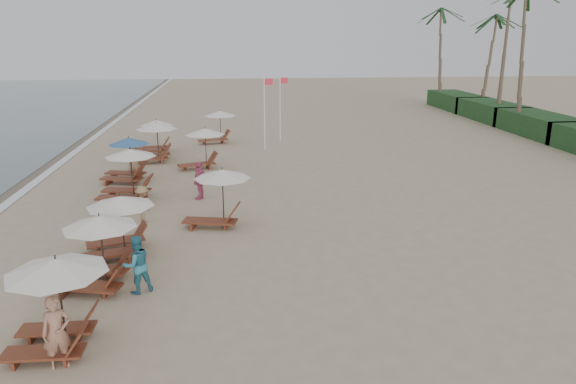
{
  "coord_description": "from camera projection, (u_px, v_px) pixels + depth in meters",
  "views": [
    {
      "loc": [
        -1.18,
        -14.79,
        7.17
      ],
      "look_at": [
        1.0,
        4.77,
        1.3
      ],
      "focal_mm": 32.58,
      "sensor_mm": 36.0,
      "label": 1
    }
  ],
  "objects": [
    {
      "name": "ground",
      "position": [
        273.0,
        276.0,
        16.26
      ],
      "size": [
        160.0,
        160.0,
        0.0
      ],
      "primitive_type": "plane",
      "color": "tan",
      "rests_on": "ground"
    },
    {
      "name": "foam_line",
      "position": [
        19.0,
        195.0,
        24.59
      ],
      "size": [
        0.5,
        140.0,
        0.02
      ],
      "primitive_type": "cube",
      "color": "white",
      "rests_on": "ground"
    },
    {
      "name": "lounger_station_0",
      "position": [
        52.0,
        302.0,
        12.14
      ],
      "size": [
        2.52,
        2.34,
        2.33
      ],
      "color": "brown",
      "rests_on": "ground"
    },
    {
      "name": "lounger_station_1",
      "position": [
        94.0,
        253.0,
        15.37
      ],
      "size": [
        2.6,
        2.32,
        2.2
      ],
      "color": "brown",
      "rests_on": "ground"
    },
    {
      "name": "lounger_station_2",
      "position": [
        115.0,
        226.0,
        17.62
      ],
      "size": [
        2.63,
        2.4,
        2.07
      ],
      "color": "brown",
      "rests_on": "ground"
    },
    {
      "name": "lounger_station_3",
      "position": [
        126.0,
        178.0,
        23.55
      ],
      "size": [
        2.79,
        2.41,
        2.38
      ],
      "color": "brown",
      "rests_on": "ground"
    },
    {
      "name": "lounger_station_4",
      "position": [
        125.0,
        162.0,
        26.72
      ],
      "size": [
        2.61,
        2.49,
        2.27
      ],
      "color": "brown",
      "rests_on": "ground"
    },
    {
      "name": "lounger_station_5",
      "position": [
        154.0,
        142.0,
        30.97
      ],
      "size": [
        2.75,
        2.41,
        2.28
      ],
      "color": "brown",
      "rests_on": "ground"
    },
    {
      "name": "lounger_station_6",
      "position": [
        154.0,
        137.0,
        33.29
      ],
      "size": [
        2.49,
        2.05,
        2.11
      ],
      "color": "brown",
      "rests_on": "ground"
    },
    {
      "name": "inland_station_0",
      "position": [
        216.0,
        194.0,
        20.27
      ],
      "size": [
        2.82,
        2.24,
        2.22
      ],
      "color": "brown",
      "rests_on": "ground"
    },
    {
      "name": "inland_station_1",
      "position": [
        201.0,
        145.0,
        29.29
      ],
      "size": [
        2.83,
        2.24,
        2.22
      ],
      "color": "brown",
      "rests_on": "ground"
    },
    {
      "name": "inland_station_2",
      "position": [
        217.0,
        124.0,
        36.24
      ],
      "size": [
        2.8,
        2.24,
        2.22
      ],
      "color": "brown",
      "rests_on": "ground"
    },
    {
      "name": "beachgoer_near",
      "position": [
        57.0,
        333.0,
        11.59
      ],
      "size": [
        0.74,
        0.61,
        1.73
      ],
      "primitive_type": "imported",
      "rotation": [
        0.0,
        0.0,
        0.36
      ],
      "color": "#A27058",
      "rests_on": "ground"
    },
    {
      "name": "beachgoer_mid_a",
      "position": [
        137.0,
        264.0,
        15.03
      ],
      "size": [
        1.06,
        0.99,
        1.74
      ],
      "primitive_type": "imported",
      "rotation": [
        0.0,
        0.0,
        3.66
      ],
      "color": "teal",
      "rests_on": "ground"
    },
    {
      "name": "beachgoer_mid_b",
      "position": [
        143.0,
        204.0,
        20.78
      ],
      "size": [
        1.04,
        1.12,
        1.51
      ],
      "primitive_type": "imported",
      "rotation": [
        0.0,
        0.0,
        2.22
      ],
      "color": "#99764E",
      "rests_on": "ground"
    },
    {
      "name": "beachgoer_far_a",
      "position": [
        200.0,
        180.0,
        23.77
      ],
      "size": [
        0.8,
        1.12,
        1.76
      ],
      "primitive_type": "imported",
      "rotation": [
        0.0,
        0.0,
        4.31
      ],
      "color": "#C34E74",
      "rests_on": "ground"
    },
    {
      "name": "beachgoer_far_b",
      "position": [
        134.0,
        157.0,
        28.39
      ],
      "size": [
        0.97,
        1.03,
        1.77
      ],
      "primitive_type": "imported",
      "rotation": [
        0.0,
        0.0,
        0.92
      ],
      "color": "tan",
      "rests_on": "ground"
    },
    {
      "name": "flag_pole_near",
      "position": [
        265.0,
        109.0,
        33.63
      ],
      "size": [
        0.59,
        0.08,
        4.82
      ],
      "color": "silver",
      "rests_on": "ground"
    },
    {
      "name": "flag_pole_far",
      "position": [
        281.0,
        105.0,
        36.82
      ],
      "size": [
        0.59,
        0.08,
        4.63
      ],
      "color": "silver",
      "rests_on": "ground"
    }
  ]
}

